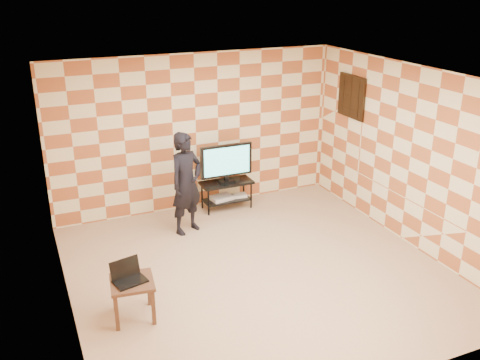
% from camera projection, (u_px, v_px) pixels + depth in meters
% --- Properties ---
extents(floor, '(5.00, 5.00, 0.00)m').
position_uv_depth(floor, '(257.00, 271.00, 7.49)').
color(floor, tan).
rests_on(floor, ground).
extents(wall_back, '(5.00, 0.02, 2.70)m').
position_uv_depth(wall_back, '(196.00, 132.00, 9.14)').
color(wall_back, beige).
rests_on(wall_back, ground).
extents(wall_front, '(5.00, 0.02, 2.70)m').
position_uv_depth(wall_front, '(375.00, 272.00, 4.86)').
color(wall_front, beige).
rests_on(wall_front, ground).
extents(wall_left, '(0.02, 5.00, 2.70)m').
position_uv_depth(wall_left, '(60.00, 212.00, 6.08)').
color(wall_left, beige).
rests_on(wall_left, ground).
extents(wall_right, '(0.02, 5.00, 2.70)m').
position_uv_depth(wall_right, '(410.00, 157.00, 7.93)').
color(wall_right, beige).
rests_on(wall_right, ground).
extents(ceiling, '(5.00, 5.00, 0.02)m').
position_uv_depth(ceiling, '(260.00, 78.00, 6.52)').
color(ceiling, white).
rests_on(ceiling, wall_back).
extents(wall_art, '(0.04, 0.72, 0.72)m').
position_uv_depth(wall_art, '(352.00, 96.00, 9.03)').
color(wall_art, black).
rests_on(wall_art, wall_right).
extents(tv_stand, '(0.91, 0.41, 0.50)m').
position_uv_depth(tv_stand, '(227.00, 189.00, 9.37)').
color(tv_stand, black).
rests_on(tv_stand, floor).
extents(tv, '(0.93, 0.18, 0.67)m').
position_uv_depth(tv, '(226.00, 162.00, 9.18)').
color(tv, black).
rests_on(tv, tv_stand).
extents(dvd_player, '(0.42, 0.33, 0.06)m').
position_uv_depth(dvd_player, '(221.00, 198.00, 9.41)').
color(dvd_player, silver).
rests_on(dvd_player, tv_stand).
extents(game_console, '(0.25, 0.19, 0.05)m').
position_uv_depth(game_console, '(240.00, 195.00, 9.52)').
color(game_console, silver).
rests_on(game_console, tv_stand).
extents(side_table, '(0.57, 0.57, 0.50)m').
position_uv_depth(side_table, '(132.00, 287.00, 6.34)').
color(side_table, '#3C2817').
rests_on(side_table, floor).
extents(laptop, '(0.42, 0.37, 0.25)m').
position_uv_depth(laptop, '(128.00, 276.00, 6.30)').
color(laptop, black).
rests_on(laptop, side_table).
extents(person, '(0.71, 0.61, 1.65)m').
position_uv_depth(person, '(186.00, 183.00, 8.36)').
color(person, black).
rests_on(person, floor).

